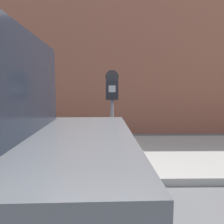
{
  "coord_description": "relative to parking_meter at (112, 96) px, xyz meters",
  "views": [
    {
      "loc": [
        0.43,
        -2.21,
        1.43
      ],
      "look_at": [
        0.49,
        1.09,
        1.06
      ],
      "focal_mm": 35.0,
      "sensor_mm": 36.0,
      "label": 1
    }
  ],
  "objects": [
    {
      "name": "ground_plane",
      "position": [
        -0.49,
        -1.09,
        -1.3
      ],
      "size": [
        60.0,
        60.0,
        0.0
      ],
      "primitive_type": "plane",
      "color": "slate"
    },
    {
      "name": "sidewalk",
      "position": [
        -0.49,
        1.11,
        -1.24
      ],
      "size": [
        24.0,
        2.8,
        0.12
      ],
      "color": "#9E9B96",
      "rests_on": "ground_plane"
    },
    {
      "name": "building_facade",
      "position": [
        -0.49,
        3.49,
        1.71
      ],
      "size": [
        24.0,
        0.3,
        6.02
      ],
      "color": "#935642",
      "rests_on": "ground_plane"
    },
    {
      "name": "parking_meter",
      "position": [
        0.0,
        0.0,
        0.0
      ],
      "size": [
        0.2,
        0.14,
        1.57
      ],
      "color": "slate",
      "rests_on": "sidewalk"
    }
  ]
}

